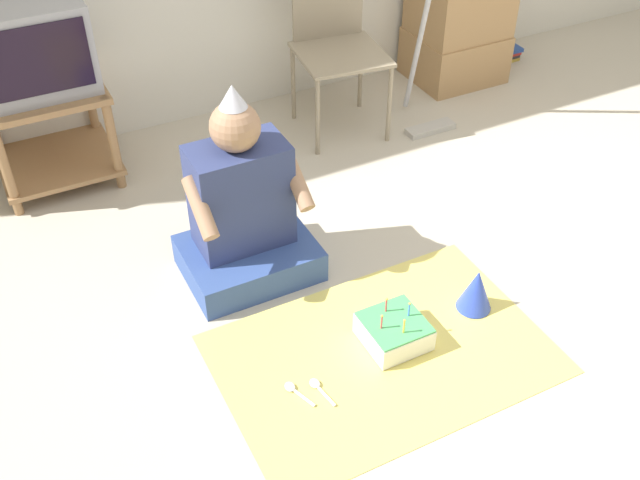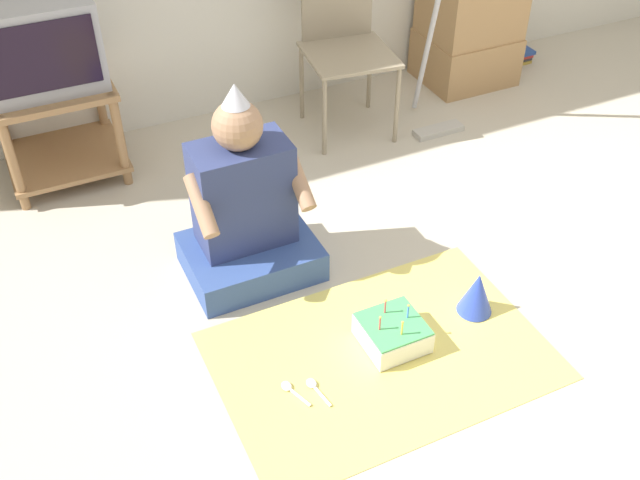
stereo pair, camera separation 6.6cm
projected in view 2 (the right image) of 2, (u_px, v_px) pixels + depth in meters
The scene contains 13 objects.
ground_plane at pixel (532, 311), 3.00m from camera, with size 16.00×16.00×0.00m, color #BCB29E.
tv_stand at pixel (57, 121), 3.60m from camera, with size 0.55×0.52×0.49m.
tv at pixel (37, 41), 3.35m from camera, with size 0.51×0.44×0.41m.
folding_chair at pixel (343, 35), 3.85m from camera, with size 0.49×0.49×0.89m.
cardboard_box_stack at pixel (469, 27), 4.36m from camera, with size 0.51×0.45×0.67m.
dust_mop at pixel (438, 57), 3.87m from camera, with size 0.28×0.32×1.35m.
book_pile at pixel (517, 56), 4.71m from camera, with size 0.19×0.12×0.08m.
person_seated at pixel (246, 212), 3.03m from camera, with size 0.54×0.42×0.86m.
party_cloth at pixel (381, 355), 2.82m from camera, with size 1.23×0.83×0.01m.
birthday_cake at pixel (393, 333), 2.83m from camera, with size 0.23×0.23×0.17m.
party_hat_blue at pixel (477, 293), 2.94m from camera, with size 0.14×0.14×0.19m.
plastic_spoon_near at pixel (289, 388), 2.68m from camera, with size 0.06×0.14×0.01m.
plastic_spoon_far at pixel (314, 386), 2.69m from camera, with size 0.04×0.14×0.01m.
Camera 2 is at (-1.69, -1.58, 2.12)m, focal length 42.00 mm.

